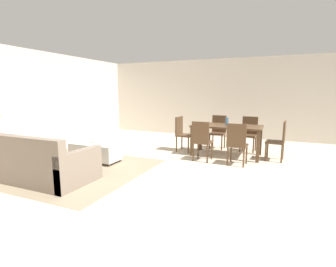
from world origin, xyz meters
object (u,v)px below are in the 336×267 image
at_px(dining_chair_near_right, 237,142).
at_px(book_on_ottoman, 95,142).
at_px(ottoman_table, 96,151).
at_px(dining_chair_head_east, 279,139).
at_px(dining_chair_far_right, 249,132).
at_px(dining_table, 227,129).
at_px(vase_centerpiece, 227,121).
at_px(dining_chair_near_left, 202,139).
at_px(dining_chair_far_left, 218,130).
at_px(couch, 38,164).
at_px(dining_chair_head_west, 182,132).

xyz_separation_m(dining_chair_near_right, book_on_ottoman, (-3.06, -0.89, -0.08)).
xyz_separation_m(ottoman_table, book_on_ottoman, (-0.07, 0.08, 0.20)).
bearing_deg(dining_chair_head_east, dining_chair_far_right, 133.89).
distance_m(dining_table, dining_chair_head_east, 1.21).
relative_size(dining_chair_near_right, dining_chair_far_right, 1.00).
relative_size(vase_centerpiece, book_on_ottoman, 0.73).
relative_size(dining_chair_near_left, dining_chair_far_left, 1.00).
xyz_separation_m(couch, dining_chair_near_right, (3.13, 2.36, 0.23)).
relative_size(dining_table, book_on_ottoman, 6.42).
distance_m(couch, vase_centerpiece, 4.24).
height_order(couch, dining_chair_near_right, dining_chair_near_right).
xyz_separation_m(dining_chair_near_right, dining_chair_far_left, (-0.76, 1.57, 0.00)).
relative_size(ottoman_table, vase_centerpiece, 5.91).
height_order(dining_chair_head_east, book_on_ottoman, dining_chair_head_east).
bearing_deg(dining_chair_head_west, dining_chair_near_right, -28.30).
distance_m(dining_chair_near_left, vase_centerpiece, 0.94).
bearing_deg(ottoman_table, dining_chair_near_right, 17.91).
relative_size(couch, dining_chair_far_right, 2.15).
bearing_deg(dining_chair_head_east, dining_chair_near_right, -136.23).
relative_size(dining_table, dining_chair_near_left, 1.81).
distance_m(couch, dining_chair_near_left, 3.36).
bearing_deg(dining_chair_far_right, vase_centerpiece, -121.52).
bearing_deg(couch, dining_chair_near_left, 45.80).
relative_size(dining_chair_near_left, book_on_ottoman, 3.54).
height_order(ottoman_table, dining_chair_head_east, dining_chair_head_east).
bearing_deg(dining_chair_far_left, couch, -121.18).
xyz_separation_m(dining_chair_near_right, dining_chair_far_right, (0.08, 1.57, 0.00)).
relative_size(dining_table, dining_chair_head_east, 1.81).
distance_m(dining_chair_near_right, vase_centerpiece, 0.97).
bearing_deg(dining_chair_near_left, vase_centerpiece, 61.88).
height_order(dining_chair_far_left, dining_chair_far_right, same).
height_order(dining_chair_far_right, dining_chair_head_west, same).
height_order(dining_chair_far_left, book_on_ottoman, dining_chair_far_left).
relative_size(ottoman_table, book_on_ottoman, 4.32).
xyz_separation_m(couch, dining_chair_far_right, (3.21, 3.92, 0.23)).
height_order(dining_table, dining_chair_far_left, dining_chair_far_left).
bearing_deg(dining_chair_far_right, couch, -129.28).
height_order(couch, dining_chair_head_east, dining_chair_head_east).
xyz_separation_m(dining_table, dining_chair_head_west, (-1.19, 0.03, -0.15)).
height_order(dining_table, book_on_ottoman, dining_table).
bearing_deg(dining_chair_far_left, dining_chair_head_east, -26.39).
xyz_separation_m(couch, book_on_ottoman, (0.08, 1.47, 0.15)).
bearing_deg(dining_chair_head_west, dining_chair_head_east, -1.23).
bearing_deg(book_on_ottoman, vase_centerpiece, 32.54).
distance_m(dining_chair_near_left, dining_chair_far_right, 1.75).
height_order(dining_chair_near_left, dining_chair_head_east, same).
relative_size(dining_chair_near_right, book_on_ottoman, 3.54).
height_order(ottoman_table, dining_chair_near_right, dining_chair_near_right).
bearing_deg(dining_chair_near_right, dining_chair_far_right, 87.23).
bearing_deg(couch, dining_chair_near_right, 36.94).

